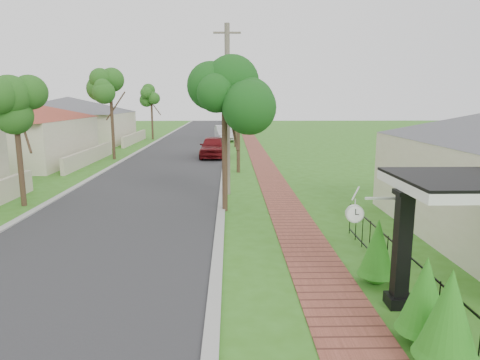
# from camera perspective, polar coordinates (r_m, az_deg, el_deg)

# --- Properties ---
(ground) EXTENTS (160.00, 160.00, 0.00)m
(ground) POSITION_cam_1_polar(r_m,az_deg,el_deg) (10.33, -7.02, -14.06)
(ground) COLOR #356D19
(ground) RESTS_ON ground
(road) EXTENTS (7.00, 120.00, 0.02)m
(road) POSITION_cam_1_polar(r_m,az_deg,el_deg) (29.92, -9.04, 2.26)
(road) COLOR #28282B
(road) RESTS_ON ground
(kerb_right) EXTENTS (0.30, 120.00, 0.10)m
(kerb_right) POSITION_cam_1_polar(r_m,az_deg,el_deg) (29.65, -2.02, 2.32)
(kerb_right) COLOR #9E9E99
(kerb_right) RESTS_ON ground
(kerb_left) EXTENTS (0.30, 120.00, 0.10)m
(kerb_left) POSITION_cam_1_polar(r_m,az_deg,el_deg) (30.62, -15.82, 2.18)
(kerb_left) COLOR #9E9E99
(kerb_left) RESTS_ON ground
(sidewalk) EXTENTS (1.50, 120.00, 0.03)m
(sidewalk) POSITION_cam_1_polar(r_m,az_deg,el_deg) (29.73, 3.00, 2.33)
(sidewalk) COLOR brown
(sidewalk) RESTS_ON ground
(porch_post) EXTENTS (0.48, 0.48, 2.52)m
(porch_post) POSITION_cam_1_polar(r_m,az_deg,el_deg) (9.60, 20.71, -9.43)
(porch_post) COLOR black
(porch_post) RESTS_ON ground
(picket_fence) EXTENTS (0.03, 8.02, 1.00)m
(picket_fence) POSITION_cam_1_polar(r_m,az_deg,el_deg) (10.79, 20.26, -10.48)
(picket_fence) COLOR black
(picket_fence) RESTS_ON ground
(street_trees) EXTENTS (10.70, 37.65, 5.89)m
(street_trees) POSITION_cam_1_polar(r_m,az_deg,el_deg) (36.38, -7.61, 10.94)
(street_trees) COLOR #382619
(street_trees) RESTS_ON ground
(hedge_row) EXTENTS (0.91, 4.15, 1.76)m
(hedge_row) POSITION_cam_1_polar(r_m,az_deg,el_deg) (8.78, 22.55, -13.68)
(hedge_row) COLOR #166013
(hedge_row) RESTS_ON ground
(far_house_grey) EXTENTS (15.56, 15.56, 4.60)m
(far_house_grey) POSITION_cam_1_polar(r_m,az_deg,el_deg) (46.22, -21.76, 7.49)
(far_house_grey) COLOR beige
(far_house_grey) RESTS_ON ground
(parked_car_red) EXTENTS (1.97, 4.71, 1.59)m
(parked_car_red) POSITION_cam_1_polar(r_m,az_deg,el_deg) (32.34, -3.62, 4.42)
(parked_car_red) COLOR maroon
(parked_car_red) RESTS_ON ground
(parked_car_white) EXTENTS (2.30, 5.01, 1.59)m
(parked_car_white) POSITION_cam_1_polar(r_m,az_deg,el_deg) (45.73, -2.12, 6.26)
(parked_car_white) COLOR silver
(parked_car_white) RESTS_ON ground
(near_tree) EXTENTS (2.10, 2.10, 5.39)m
(near_tree) POSITION_cam_1_polar(r_m,az_deg,el_deg) (16.33, -2.10, 10.60)
(near_tree) COLOR #382619
(near_tree) RESTS_ON ground
(utility_pole) EXTENTS (1.20, 0.24, 7.55)m
(utility_pole) POSITION_cam_1_polar(r_m,az_deg,el_deg) (19.34, -1.68, 9.27)
(utility_pole) COLOR #706557
(utility_pole) RESTS_ON ground
(station_clock) EXTENTS (1.05, 0.13, 0.55)m
(station_clock) POSITION_cam_1_polar(r_m,az_deg,el_deg) (9.44, 15.31, -4.18)
(station_clock) COLOR silver
(station_clock) RESTS_ON ground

